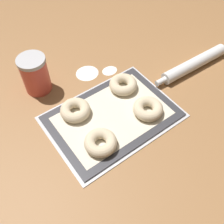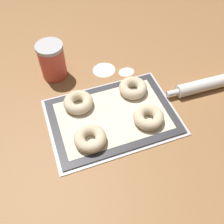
% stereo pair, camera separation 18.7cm
% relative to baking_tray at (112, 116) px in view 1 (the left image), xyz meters
% --- Properties ---
extents(ground_plane, '(2.80, 2.80, 0.00)m').
position_rel_baking_tray_xyz_m(ground_plane, '(0.00, -0.00, -0.00)').
color(ground_plane, olive).
extents(baking_tray, '(0.52, 0.37, 0.01)m').
position_rel_baking_tray_xyz_m(baking_tray, '(0.00, 0.00, 0.00)').
color(baking_tray, silver).
rests_on(baking_tray, ground_plane).
extents(baking_mat, '(0.49, 0.34, 0.00)m').
position_rel_baking_tray_xyz_m(baking_mat, '(-0.00, -0.00, 0.01)').
color(baking_mat, '#333338').
rests_on(baking_mat, baking_tray).
extents(bagel_front_left, '(0.12, 0.12, 0.04)m').
position_rel_baking_tray_xyz_m(bagel_front_left, '(-0.12, -0.09, 0.03)').
color(bagel_front_left, beige).
rests_on(bagel_front_left, baking_mat).
extents(bagel_front_right, '(0.12, 0.12, 0.04)m').
position_rel_baking_tray_xyz_m(bagel_front_right, '(0.13, -0.07, 0.03)').
color(bagel_front_right, beige).
rests_on(bagel_front_right, baking_mat).
extents(bagel_back_left, '(0.12, 0.12, 0.04)m').
position_rel_baking_tray_xyz_m(bagel_back_left, '(-0.11, 0.09, 0.03)').
color(bagel_back_left, beige).
rests_on(bagel_back_left, baking_mat).
extents(bagel_back_right, '(0.12, 0.12, 0.04)m').
position_rel_baking_tray_xyz_m(bagel_back_right, '(0.13, 0.09, 0.03)').
color(bagel_back_right, beige).
rests_on(bagel_back_right, baking_mat).
extents(flour_canister, '(0.12, 0.12, 0.17)m').
position_rel_baking_tray_xyz_m(flour_canister, '(-0.17, 0.32, 0.08)').
color(flour_canister, '#DB4C3D').
rests_on(flour_canister, ground_plane).
extents(rolling_pin, '(0.47, 0.07, 0.06)m').
position_rel_baking_tray_xyz_m(rolling_pin, '(0.49, 0.01, 0.02)').
color(rolling_pin, silver).
rests_on(rolling_pin, ground_plane).
extents(flour_patch_near, '(0.11, 0.10, 0.00)m').
position_rel_baking_tray_xyz_m(flour_patch_near, '(0.06, 0.28, -0.00)').
color(flour_patch_near, white).
rests_on(flour_patch_near, ground_plane).
extents(flour_patch_far, '(0.07, 0.06, 0.00)m').
position_rel_baking_tray_xyz_m(flour_patch_far, '(0.15, 0.23, -0.00)').
color(flour_patch_far, white).
rests_on(flour_patch_far, ground_plane).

